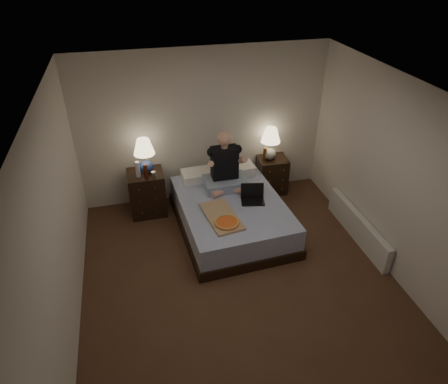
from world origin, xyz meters
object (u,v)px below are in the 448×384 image
object	(u,v)px
bed	(231,215)
person	(225,161)
nightstand_left	(147,193)
nightstand_right	(271,175)
lamp_left	(145,156)
lamp_right	(270,144)
radiator	(358,227)
soda_can	(154,175)
pizza_box	(227,223)
laptop	(253,195)
beer_bottle_left	(146,171)
beer_bottle_right	(265,154)
water_bottle	(138,169)

from	to	relation	value
bed	person	bearing A→B (deg)	86.07
bed	nightstand_left	world-z (taller)	nightstand_left
nightstand_right	lamp_left	size ratio (longest dim) A/B	1.14
lamp_right	radiator	size ratio (longest dim) A/B	0.35
nightstand_right	soda_can	distance (m)	2.10
person	pizza_box	size ratio (longest dim) A/B	1.22
person	pizza_box	world-z (taller)	person
bed	soda_can	distance (m)	1.33
laptop	radiator	distance (m)	1.62
nightstand_left	lamp_left	xyz separation A→B (m)	(0.03, 0.03, 0.64)
lamp_left	beer_bottle_left	xyz separation A→B (m)	(-0.01, -0.18, -0.16)
bed	nightstand_right	distance (m)	1.30
lamp_right	radiator	distance (m)	1.92
lamp_left	pizza_box	world-z (taller)	lamp_left
lamp_right	pizza_box	distance (m)	1.85
beer_bottle_left	laptop	world-z (taller)	beer_bottle_left
bed	nightstand_right	world-z (taller)	nightstand_right
pizza_box	lamp_right	bearing A→B (deg)	43.63
soda_can	beer_bottle_left	xyz separation A→B (m)	(-0.11, 0.02, 0.06)
lamp_right	beer_bottle_right	world-z (taller)	lamp_right
bed	pizza_box	bearing A→B (deg)	-114.46
nightstand_left	beer_bottle_left	xyz separation A→B (m)	(0.02, -0.14, 0.47)
nightstand_right	laptop	size ratio (longest dim) A/B	1.87
pizza_box	radiator	world-z (taller)	pizza_box
water_bottle	beer_bottle_right	bearing A→B (deg)	5.15
beer_bottle_left	bed	bearing A→B (deg)	-27.12
lamp_left	bed	bearing A→B (deg)	-33.82
soda_can	laptop	distance (m)	1.54
laptop	beer_bottle_right	bearing A→B (deg)	73.98
nightstand_left	lamp_left	world-z (taller)	lamp_left
nightstand_left	beer_bottle_right	size ratio (longest dim) A/B	3.13
laptop	pizza_box	distance (m)	0.70
nightstand_left	nightstand_right	distance (m)	2.15
radiator	nightstand_right	bearing A→B (deg)	116.89
lamp_left	beer_bottle_right	size ratio (longest dim) A/B	2.43
lamp_left	beer_bottle_left	world-z (taller)	lamp_left
bed	person	distance (m)	0.81
beer_bottle_left	person	distance (m)	1.21
beer_bottle_left	laptop	xyz separation A→B (m)	(1.48, -0.69, -0.22)
lamp_left	radiator	distance (m)	3.36
bed	water_bottle	distance (m)	1.58
nightstand_right	water_bottle	size ratio (longest dim) A/B	2.55
bed	nightstand_left	xyz separation A→B (m)	(-1.20, 0.75, 0.11)
nightstand_right	person	bearing A→B (deg)	-149.71
bed	lamp_right	xyz separation A→B (m)	(0.89, 0.88, 0.67)
beer_bottle_left	water_bottle	bearing A→B (deg)	150.74
soda_can	beer_bottle_right	xyz separation A→B (m)	(1.87, 0.27, -0.02)
bed	laptop	distance (m)	0.48
beer_bottle_right	bed	bearing A→B (deg)	-133.03
bed	nightstand_left	bearing A→B (deg)	144.55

